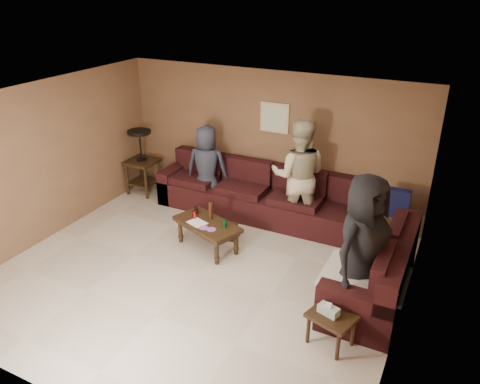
{
  "coord_description": "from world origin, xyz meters",
  "views": [
    {
      "loc": [
        3.05,
        -4.77,
        3.9
      ],
      "look_at": [
        0.25,
        0.85,
        1.0
      ],
      "focal_mm": 35.0,
      "sensor_mm": 36.0,
      "label": 1
    }
  ],
  "objects_px": {
    "coffee_table": "(207,226)",
    "person_left": "(207,168)",
    "sectional_sofa": "(290,221)",
    "person_middle": "(299,176)",
    "end_table_left": "(142,161)",
    "side_table_right": "(331,318)",
    "waste_bin": "(230,231)",
    "person_right": "(362,247)"
  },
  "relations": [
    {
      "from": "sectional_sofa",
      "to": "person_middle",
      "type": "height_order",
      "value": "person_middle"
    },
    {
      "from": "waste_bin",
      "to": "person_middle",
      "type": "bearing_deg",
      "value": 46.03
    },
    {
      "from": "coffee_table",
      "to": "person_left",
      "type": "distance_m",
      "value": 1.52
    },
    {
      "from": "sectional_sofa",
      "to": "side_table_right",
      "type": "xyz_separation_m",
      "value": [
        1.28,
        -2.04,
        0.04
      ]
    },
    {
      "from": "sectional_sofa",
      "to": "person_right",
      "type": "height_order",
      "value": "person_right"
    },
    {
      "from": "coffee_table",
      "to": "side_table_right",
      "type": "xyz_separation_m",
      "value": [
        2.33,
        -1.21,
        -0.02
      ]
    },
    {
      "from": "end_table_left",
      "to": "person_left",
      "type": "xyz_separation_m",
      "value": [
        1.45,
        0.01,
        0.11
      ]
    },
    {
      "from": "end_table_left",
      "to": "person_middle",
      "type": "distance_m",
      "value": 3.2
    },
    {
      "from": "sectional_sofa",
      "to": "person_right",
      "type": "xyz_separation_m",
      "value": [
        1.4,
        -1.32,
        0.61
      ]
    },
    {
      "from": "sectional_sofa",
      "to": "waste_bin",
      "type": "height_order",
      "value": "sectional_sofa"
    },
    {
      "from": "sectional_sofa",
      "to": "waste_bin",
      "type": "bearing_deg",
      "value": -154.03
    },
    {
      "from": "sectional_sofa",
      "to": "person_middle",
      "type": "distance_m",
      "value": 0.76
    },
    {
      "from": "coffee_table",
      "to": "sectional_sofa",
      "type": "bearing_deg",
      "value": 38.39
    },
    {
      "from": "side_table_right",
      "to": "waste_bin",
      "type": "bearing_deg",
      "value": 142.95
    },
    {
      "from": "end_table_left",
      "to": "side_table_right",
      "type": "relative_size",
      "value": 2.11
    },
    {
      "from": "person_right",
      "to": "coffee_table",
      "type": "bearing_deg",
      "value": 100.32
    },
    {
      "from": "end_table_left",
      "to": "person_right",
      "type": "bearing_deg",
      "value": -20.68
    },
    {
      "from": "sectional_sofa",
      "to": "person_left",
      "type": "relative_size",
      "value": 3.0
    },
    {
      "from": "person_right",
      "to": "side_table_right",
      "type": "bearing_deg",
      "value": -167.56
    },
    {
      "from": "person_right",
      "to": "sectional_sofa",
      "type": "bearing_deg",
      "value": 68.23
    },
    {
      "from": "sectional_sofa",
      "to": "waste_bin",
      "type": "xyz_separation_m",
      "value": [
        -0.87,
        -0.42,
        -0.2
      ]
    },
    {
      "from": "sectional_sofa",
      "to": "waste_bin",
      "type": "distance_m",
      "value": 0.98
    },
    {
      "from": "coffee_table",
      "to": "person_right",
      "type": "relative_size",
      "value": 0.64
    },
    {
      "from": "waste_bin",
      "to": "person_right",
      "type": "height_order",
      "value": "person_right"
    },
    {
      "from": "waste_bin",
      "to": "person_middle",
      "type": "distance_m",
      "value": 1.44
    },
    {
      "from": "sectional_sofa",
      "to": "side_table_right",
      "type": "relative_size",
      "value": 7.72
    },
    {
      "from": "coffee_table",
      "to": "side_table_right",
      "type": "height_order",
      "value": "coffee_table"
    },
    {
      "from": "person_middle",
      "to": "person_right",
      "type": "relative_size",
      "value": 1.01
    },
    {
      "from": "sectional_sofa",
      "to": "person_left",
      "type": "xyz_separation_m",
      "value": [
        -1.79,
        0.44,
        0.45
      ]
    },
    {
      "from": "waste_bin",
      "to": "person_left",
      "type": "distance_m",
      "value": 1.42
    },
    {
      "from": "side_table_right",
      "to": "person_right",
      "type": "distance_m",
      "value": 0.93
    },
    {
      "from": "sectional_sofa",
      "to": "end_table_left",
      "type": "distance_m",
      "value": 3.28
    },
    {
      "from": "side_table_right",
      "to": "person_middle",
      "type": "height_order",
      "value": "person_middle"
    },
    {
      "from": "end_table_left",
      "to": "waste_bin",
      "type": "relative_size",
      "value": 4.95
    },
    {
      "from": "coffee_table",
      "to": "person_left",
      "type": "xyz_separation_m",
      "value": [
        -0.74,
        1.27,
        0.39
      ]
    },
    {
      "from": "coffee_table",
      "to": "person_left",
      "type": "height_order",
      "value": "person_left"
    },
    {
      "from": "end_table_left",
      "to": "person_left",
      "type": "height_order",
      "value": "person_left"
    },
    {
      "from": "sectional_sofa",
      "to": "coffee_table",
      "type": "distance_m",
      "value": 1.34
    },
    {
      "from": "coffee_table",
      "to": "person_middle",
      "type": "xyz_separation_m",
      "value": [
        1.01,
        1.26,
        0.57
      ]
    },
    {
      "from": "end_table_left",
      "to": "sectional_sofa",
      "type": "bearing_deg",
      "value": -7.57
    },
    {
      "from": "side_table_right",
      "to": "person_middle",
      "type": "distance_m",
      "value": 2.86
    },
    {
      "from": "coffee_table",
      "to": "person_right",
      "type": "bearing_deg",
      "value": -11.25
    }
  ]
}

